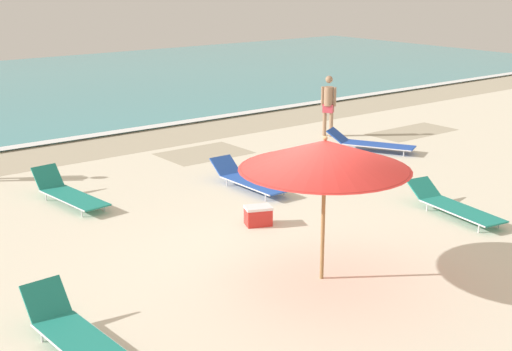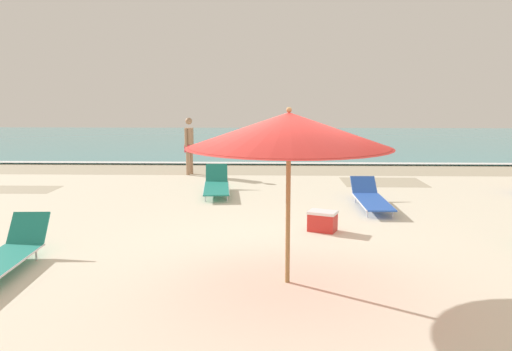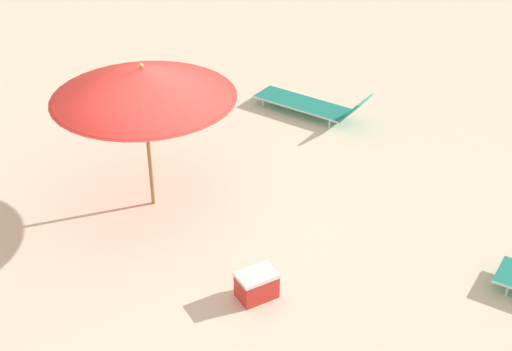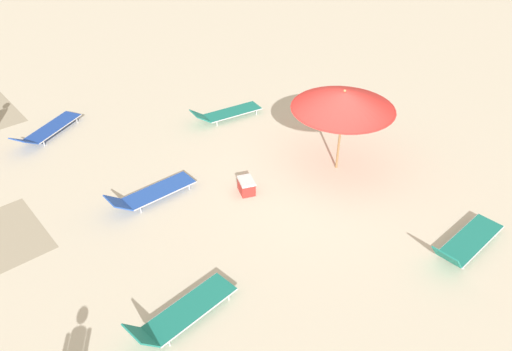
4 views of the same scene
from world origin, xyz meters
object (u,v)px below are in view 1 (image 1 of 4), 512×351
(beach_umbrella, at_px, (325,155))
(sun_lounger_near_water_left, at_px, (69,193))
(sun_lounger_mid_beach_solo, at_px, (248,180))
(sun_lounger_near_water_right, at_px, (454,206))
(cooler_box, at_px, (258,215))
(sun_lounger_beside_umbrella, at_px, (78,335))
(sun_lounger_under_umbrella, at_px, (370,143))
(beachgoer_shoreline_child, at_px, (328,102))

(beach_umbrella, relative_size, sun_lounger_near_water_left, 1.16)
(beach_umbrella, relative_size, sun_lounger_mid_beach_solo, 1.18)
(sun_lounger_near_water_right, xyz_separation_m, cooler_box, (-3.36, 1.96, -0.02))
(sun_lounger_near_water_left, xyz_separation_m, sun_lounger_near_water_right, (5.66, -5.40, -0.01))
(beach_umbrella, height_order, sun_lounger_near_water_right, beach_umbrella)
(sun_lounger_near_water_left, xyz_separation_m, sun_lounger_mid_beach_solo, (3.57, -1.47, -0.01))
(sun_lounger_mid_beach_solo, bearing_deg, sun_lounger_beside_umbrella, -144.77)
(beach_umbrella, xyz_separation_m, sun_lounger_near_water_left, (-1.58, 5.98, -1.79))
(beach_umbrella, distance_m, sun_lounger_near_water_left, 6.44)
(sun_lounger_near_water_left, distance_m, sun_lounger_mid_beach_solo, 3.86)
(sun_lounger_under_umbrella, relative_size, beachgoer_shoreline_child, 1.33)
(sun_lounger_near_water_left, bearing_deg, cooler_box, -61.89)
(beachgoer_shoreline_child, bearing_deg, beach_umbrella, 105.88)
(sun_lounger_near_water_left, bearing_deg, beach_umbrella, -80.90)
(sun_lounger_near_water_left, relative_size, sun_lounger_mid_beach_solo, 1.01)
(sun_lounger_near_water_right, bearing_deg, beach_umbrella, -162.30)
(sun_lounger_near_water_left, height_order, sun_lounger_near_water_right, sun_lounger_near_water_left)
(sun_lounger_near_water_left, distance_m, sun_lounger_near_water_right, 7.82)
(beach_umbrella, xyz_separation_m, sun_lounger_mid_beach_solo, (1.99, 4.51, -1.79))
(sun_lounger_mid_beach_solo, relative_size, cooler_box, 3.73)
(sun_lounger_under_umbrella, bearing_deg, beachgoer_shoreline_child, 53.43)
(sun_lounger_under_umbrella, distance_m, beachgoer_shoreline_child, 2.16)
(sun_lounger_beside_umbrella, height_order, sun_lounger_mid_beach_solo, sun_lounger_beside_umbrella)
(cooler_box, bearing_deg, sun_lounger_mid_beach_solo, 79.80)
(sun_lounger_beside_umbrella, xyz_separation_m, cooler_box, (4.69, 2.27, -0.03))
(beach_umbrella, bearing_deg, sun_lounger_beside_umbrella, 176.10)
(sun_lounger_under_umbrella, bearing_deg, cooler_box, 176.84)
(sun_lounger_near_water_right, bearing_deg, sun_lounger_beside_umbrella, -168.23)
(sun_lounger_mid_beach_solo, height_order, beachgoer_shoreline_child, beachgoer_shoreline_child)
(sun_lounger_beside_umbrella, xyz_separation_m, sun_lounger_near_water_right, (8.05, 0.32, -0.01))
(sun_lounger_under_umbrella, xyz_separation_m, sun_lounger_near_water_left, (-8.25, 0.73, 0.01))
(beach_umbrella, height_order, beachgoer_shoreline_child, beach_umbrella)
(sun_lounger_mid_beach_solo, xyz_separation_m, beachgoer_shoreline_child, (4.99, 2.73, 0.79))
(sun_lounger_under_umbrella, height_order, cooler_box, sun_lounger_under_umbrella)
(sun_lounger_near_water_left, xyz_separation_m, beachgoer_shoreline_child, (8.56, 1.26, 0.78))
(sun_lounger_near_water_right, distance_m, cooler_box, 3.89)
(beach_umbrella, relative_size, sun_lounger_beside_umbrella, 1.16)
(beach_umbrella, distance_m, beachgoer_shoreline_child, 10.11)
(cooler_box, bearing_deg, beachgoer_shoreline_child, 59.43)
(beach_umbrella, xyz_separation_m, cooler_box, (0.72, 2.54, -1.82))
(sun_lounger_mid_beach_solo, distance_m, beachgoer_shoreline_child, 5.74)
(sun_lounger_under_umbrella, bearing_deg, sun_lounger_beside_umbrella, 177.44)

